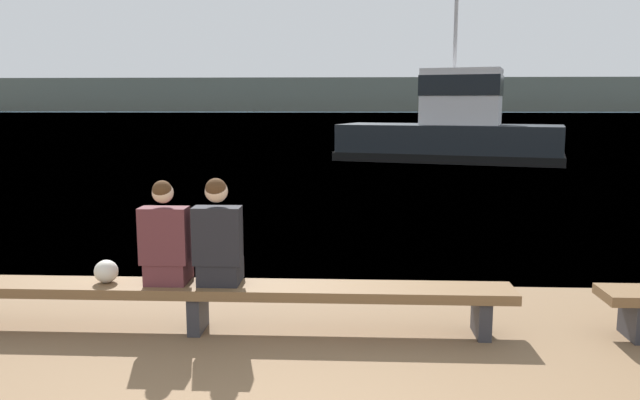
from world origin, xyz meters
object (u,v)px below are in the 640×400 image
bench_main (197,293)px  tugboat_red (452,132)px  person_right (218,240)px  person_left (166,241)px  shopping_bag (106,271)px

bench_main → tugboat_red: size_ratio=0.67×
bench_main → person_right: person_right is taller
person_left → tugboat_red: size_ratio=0.11×
bench_main → shopping_bag: (-0.87, 0.02, 0.19)m
bench_main → tugboat_red: tugboat_red is taller
bench_main → person_right: size_ratio=5.85×
shopping_bag → tugboat_red: tugboat_red is taller
person_left → shopping_bag: size_ratio=4.42×
bench_main → person_right: bearing=2.7°
person_left → shopping_bag: (-0.59, 0.00, -0.30)m
person_right → person_left: bearing=179.8°
bench_main → tugboat_red: 19.03m
person_left → person_right: bearing=-0.2°
person_left → person_right: size_ratio=0.98×
person_right → tugboat_red: (5.08, 18.26, 0.20)m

